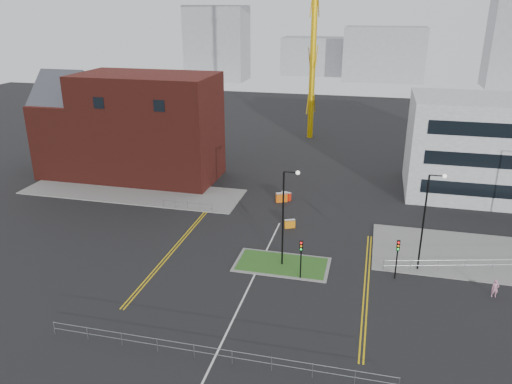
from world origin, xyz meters
TOP-DOWN VIEW (x-y plane):
  - ground at (0.00, 0.00)m, footprint 200.00×200.00m
  - pavement_left at (-20.00, 22.00)m, footprint 28.00×8.00m
  - pavement_right at (22.00, 14.00)m, footprint 24.00×10.00m
  - island_kerb at (2.00, 8.00)m, footprint 8.60×4.60m
  - grass_island at (2.00, 8.00)m, footprint 8.00×4.00m
  - brick_building at (-22.97, 28.00)m, footprint 24.20×10.07m
  - streetlamp_island at (2.22, 8.00)m, footprint 1.46×0.36m
  - streetlamp_right_near at (14.22, 10.00)m, footprint 1.46×0.36m
  - traffic_light_island at (4.00, 5.98)m, footprint 0.28×0.33m
  - traffic_light_right at (12.00, 7.98)m, footprint 0.28×0.33m
  - railing_front at (0.00, -6.00)m, footprint 24.05×0.05m
  - railing_left at (-11.00, 18.00)m, footprint 6.05×0.05m
  - railing_right at (20.50, 11.50)m, footprint 19.05×5.05m
  - centre_line at (0.00, 2.00)m, footprint 0.15×30.00m
  - yellow_left_a at (-9.00, 10.00)m, footprint 0.12×24.00m
  - yellow_left_b at (-8.70, 10.00)m, footprint 0.12×24.00m
  - yellow_right_a at (9.50, 6.00)m, footprint 0.12×20.00m
  - yellow_right_b at (9.80, 6.00)m, footprint 0.12×20.00m
  - skyline_a at (-40.00, 120.00)m, footprint 18.00×12.00m
  - skyline_b at (10.00, 130.00)m, footprint 24.00×12.00m
  - skyline_d at (-8.00, 140.00)m, footprint 30.00×12.00m
  - pedestrian at (19.81, 6.88)m, footprint 0.60×0.43m
  - barrier_left at (-1.00, 23.24)m, footprint 1.44×0.99m
  - barrier_mid at (-0.59, 24.00)m, footprint 1.27×0.79m
  - barrier_right at (1.28, 16.14)m, footprint 1.17×0.78m

SIDE VIEW (x-z plane):
  - ground at x=0.00m, z-range 0.00..0.00m
  - centre_line at x=0.00m, z-range 0.00..0.01m
  - yellow_left_a at x=-9.00m, z-range 0.00..0.01m
  - yellow_left_b at x=-8.70m, z-range 0.00..0.01m
  - yellow_right_a at x=9.50m, z-range 0.00..0.01m
  - yellow_right_b at x=9.80m, z-range 0.00..0.01m
  - island_kerb at x=2.00m, z-range 0.00..0.08m
  - pavement_left at x=-20.00m, z-range 0.00..0.12m
  - pavement_right at x=22.00m, z-range 0.00..0.12m
  - grass_island at x=2.00m, z-range 0.00..0.12m
  - barrier_right at x=1.28m, z-range 0.04..0.98m
  - barrier_mid at x=-0.59m, z-range 0.04..1.06m
  - barrier_left at x=-1.00m, z-range 0.05..1.21m
  - railing_left at x=-11.00m, z-range 0.19..1.29m
  - pedestrian at x=19.81m, z-range 0.00..1.55m
  - railing_right at x=20.50m, z-range 0.23..1.33m
  - railing_front at x=0.00m, z-range 0.23..1.33m
  - traffic_light_island at x=4.00m, z-range 0.74..4.39m
  - traffic_light_right at x=12.00m, z-range 0.74..4.39m
  - streetlamp_island at x=2.22m, z-range 0.82..10.00m
  - streetlamp_right_near at x=14.22m, z-range 0.82..10.00m
  - skyline_d at x=-8.00m, z-range 0.00..12.00m
  - brick_building at x=-22.97m, z-range -0.27..13.97m
  - skyline_b at x=10.00m, z-range 0.00..16.00m
  - skyline_a at x=-40.00m, z-range 0.00..22.00m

